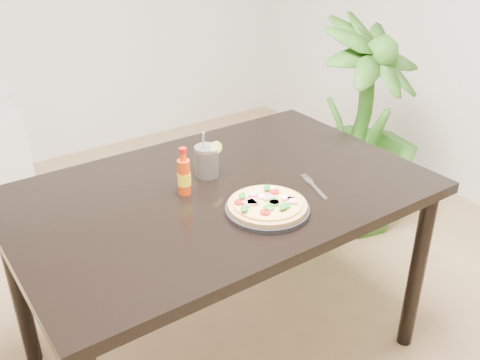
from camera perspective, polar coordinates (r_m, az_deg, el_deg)
dining_table at (r=1.86m, az=-2.12°, el=-3.05°), size 1.40×0.90×0.75m
plate at (r=1.68m, az=2.93°, el=-3.18°), size 0.27×0.27×0.02m
pizza at (r=1.67m, az=2.97°, el=-2.58°), size 0.25×0.25×0.03m
hot_sauce_bottle at (r=1.76m, az=-5.98°, el=0.43°), size 0.05×0.05×0.17m
cola_cup at (r=1.88m, az=-3.55°, el=1.95°), size 0.09×0.09×0.17m
fork at (r=1.84m, az=7.81°, el=-0.59°), size 0.07×0.18×0.00m
houseplant at (r=2.90m, az=12.83°, el=5.47°), size 0.77×0.77×1.11m
plant_pot at (r=3.09m, az=11.98°, el=-2.22°), size 0.28×0.28×0.22m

